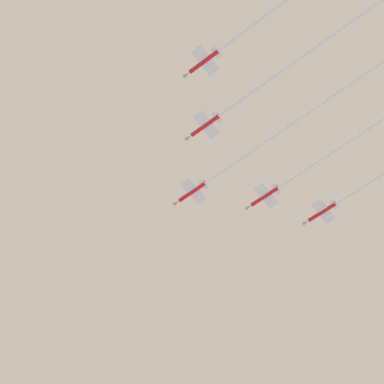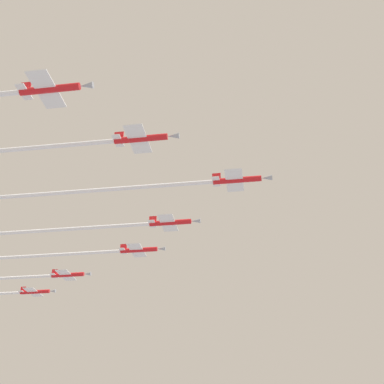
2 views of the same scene
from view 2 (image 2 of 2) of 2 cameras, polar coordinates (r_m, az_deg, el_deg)
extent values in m
cylinder|color=red|center=(95.10, 5.20, 1.38)|extent=(5.67, 8.48, 1.12)
cone|color=#9EA3AD|center=(95.11, 8.58, 1.62)|extent=(1.96, 2.30, 1.07)
cube|color=white|center=(95.09, 4.90, 1.33)|extent=(8.70, 6.99, 0.18)
cube|color=white|center=(95.30, 2.79, 1.21)|extent=(3.72, 3.01, 0.18)
cube|color=red|center=(95.78, 2.82, 1.68)|extent=(0.98, 1.49, 1.84)
cylinder|color=white|center=(102.51, -15.12, -0.12)|extent=(32.49, 53.85, 0.79)
cylinder|color=red|center=(108.72, -2.50, -3.53)|extent=(5.67, 8.48, 1.12)
cone|color=#9EA3AD|center=(107.92, 0.44, -3.34)|extent=(1.96, 2.30, 1.07)
cube|color=white|center=(108.78, -2.77, -3.57)|extent=(8.70, 6.99, 0.18)
cube|color=white|center=(109.46, -4.58, -3.65)|extent=(3.72, 3.01, 0.18)
cube|color=red|center=(109.86, -4.52, -3.22)|extent=(0.98, 1.49, 1.84)
cylinder|color=white|center=(119.31, -18.96, -4.37)|extent=(31.00, 51.34, 0.79)
cylinder|color=red|center=(85.61, -5.89, 6.10)|extent=(5.67, 8.48, 1.12)
cone|color=#9EA3AD|center=(84.60, -2.16, 6.44)|extent=(1.96, 2.30, 1.07)
cube|color=white|center=(85.69, -6.22, 6.04)|extent=(8.70, 6.99, 0.18)
cube|color=white|center=(86.56, -8.50, 5.85)|extent=(3.72, 3.01, 0.18)
cube|color=red|center=(87.08, -8.40, 6.34)|extent=(0.98, 1.49, 1.84)
cylinder|color=red|center=(123.65, -6.12, -6.64)|extent=(5.67, 8.48, 1.12)
cone|color=#9EA3AD|center=(122.47, -3.55, -6.52)|extent=(1.96, 2.30, 1.07)
cube|color=white|center=(123.75, -6.35, -6.67)|extent=(8.70, 6.99, 0.18)
cube|color=white|center=(124.64, -7.93, -6.72)|extent=(3.72, 3.01, 0.18)
cube|color=red|center=(124.99, -7.87, -6.33)|extent=(0.98, 1.49, 1.84)
cylinder|color=white|center=(134.09, -19.04, -7.04)|extent=(27.29, 45.11, 0.79)
cylinder|color=red|center=(77.94, -16.01, 11.27)|extent=(5.67, 8.48, 1.12)
cone|color=#9EA3AD|center=(76.06, -12.03, 11.86)|extent=(1.96, 2.30, 1.07)
cube|color=white|center=(78.10, -16.37, 11.19)|extent=(8.70, 6.99, 0.18)
cube|color=white|center=(79.51, -18.72, 10.84)|extent=(3.72, 3.01, 0.18)
cube|color=red|center=(80.06, -18.56, 11.35)|extent=(0.98, 1.49, 1.84)
cylinder|color=red|center=(143.42, -14.07, -9.21)|extent=(5.67, 8.48, 1.12)
cone|color=#9EA3AD|center=(141.47, -11.92, -9.18)|extent=(1.96, 2.30, 1.07)
cube|color=white|center=(143.59, -14.27, -9.24)|extent=(8.70, 6.99, 0.18)
cube|color=white|center=(144.93, -15.57, -9.23)|extent=(3.72, 3.01, 0.18)
cube|color=red|center=(145.22, -15.49, -8.89)|extent=(0.98, 1.49, 1.84)
cylinder|color=red|center=(162.25, -17.59, -10.87)|extent=(5.67, 8.48, 1.12)
cone|color=#9EA3AD|center=(159.98, -15.73, -10.89)|extent=(1.96, 2.30, 1.07)
cube|color=white|center=(162.45, -17.76, -10.89)|extent=(8.70, 6.99, 0.18)
cube|color=white|center=(163.98, -18.89, -10.86)|extent=(3.72, 3.01, 0.18)
cube|color=red|center=(164.23, -18.81, -10.56)|extent=(0.98, 1.49, 1.84)
camera|label=1|loc=(203.92, -25.40, -65.56)|focal=63.24mm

